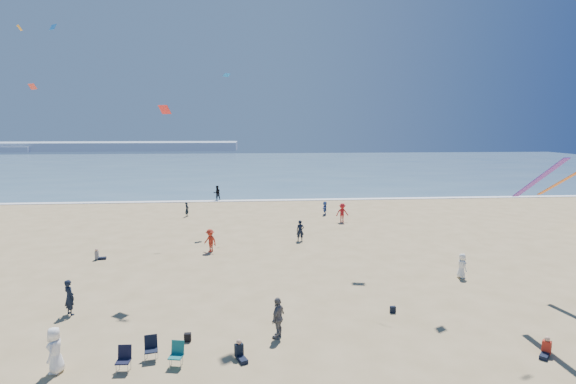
{
  "coord_description": "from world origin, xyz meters",
  "views": [
    {
      "loc": [
        0.29,
        -12.21,
        9.59
      ],
      "look_at": [
        2.0,
        8.0,
        6.59
      ],
      "focal_mm": 28.0,
      "sensor_mm": 36.0,
      "label": 1
    }
  ],
  "objects": [
    {
      "name": "ocean",
      "position": [
        0.0,
        95.0,
        0.03
      ],
      "size": [
        220.0,
        100.0,
        0.06
      ],
      "primitive_type": "cube",
      "color": "#476B84",
      "rests_on": "ground"
    },
    {
      "name": "surf_line",
      "position": [
        0.0,
        45.0,
        0.04
      ],
      "size": [
        220.0,
        1.2,
        0.08
      ],
      "primitive_type": "cube",
      "color": "white",
      "rests_on": "ground"
    },
    {
      "name": "headland_far",
      "position": [
        -60.0,
        170.0,
        1.6
      ],
      "size": [
        110.0,
        20.0,
        3.2
      ],
      "primitive_type": "cube",
      "color": "#7A8EA8",
      "rests_on": "ground"
    },
    {
      "name": "standing_flyers",
      "position": [
        4.31,
        17.46,
        0.89
      ],
      "size": [
        29.7,
        55.97,
        1.95
      ],
      "color": "#375F97",
      "rests_on": "ground"
    },
    {
      "name": "seated_group",
      "position": [
        1.9,
        6.1,
        0.42
      ],
      "size": [
        24.41,
        20.87,
        0.84
      ],
      "color": "silver",
      "rests_on": "ground"
    },
    {
      "name": "chair_cluster",
      "position": [
        -3.8,
        5.03,
        0.5
      ],
      "size": [
        2.66,
        1.47,
        1.0
      ],
      "color": "black",
      "rests_on": "ground"
    },
    {
      "name": "black_backpack",
      "position": [
        -2.6,
        7.05,
        0.19
      ],
      "size": [
        0.3,
        0.22,
        0.38
      ],
      "primitive_type": "cube",
      "color": "black",
      "rests_on": "ground"
    },
    {
      "name": "navy_bag",
      "position": [
        7.56,
        9.32,
        0.17
      ],
      "size": [
        0.28,
        0.18,
        0.34
      ],
      "primitive_type": "cube",
      "color": "black",
      "rests_on": "ground"
    },
    {
      "name": "kites_aloft",
      "position": [
        8.85,
        12.84,
        13.59
      ],
      "size": [
        43.05,
        37.13,
        29.68
      ],
      "color": "green",
      "rests_on": "ground"
    }
  ]
}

